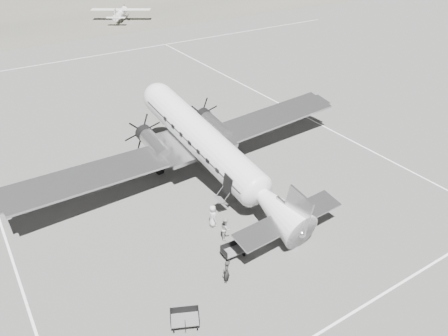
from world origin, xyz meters
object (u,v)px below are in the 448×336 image
baggage_cart_far (185,319)px  ramp_agent (226,228)px  baggage_cart_near (233,251)px  ground_crew (226,272)px  passenger (213,216)px  light_plane_right (121,14)px  dc3_airliner (210,149)px

baggage_cart_far → ramp_agent: ramp_agent is taller
ramp_agent → baggage_cart_near: bearing=-166.8°
baggage_cart_far → ground_crew: size_ratio=1.03×
baggage_cart_near → ground_crew: size_ratio=0.97×
ground_crew → ramp_agent: 3.93m
passenger → light_plane_right: bearing=-3.9°
light_plane_right → baggage_cart_near: (-18.52, -66.51, -0.77)m
dc3_airliner → ramp_agent: bearing=-116.7°
light_plane_right → ground_crew: 71.01m
dc3_airliner → passenger: (-2.83, -4.98, -2.06)m
ramp_agent → passenger: bearing=30.8°
passenger → ramp_agent: bearing=-167.7°
baggage_cart_near → ramp_agent: 1.85m
baggage_cart_near → baggage_cart_far: (-5.08, -3.05, 0.03)m
baggage_cart_near → baggage_cart_far: baggage_cart_far is taller
light_plane_right → ramp_agent: light_plane_right is taller
baggage_cart_near → passenger: (0.53, 3.33, 0.40)m
dc3_airliner → light_plane_right: dc3_airliner is taller
light_plane_right → baggage_cart_far: bearing=-76.0°
baggage_cart_near → baggage_cart_far: size_ratio=0.93×
baggage_cart_far → ground_crew: (3.53, 1.45, 0.32)m
baggage_cart_near → ramp_agent: bearing=75.2°
dc3_airliner → passenger: 6.09m
baggage_cart_far → ramp_agent: bearing=65.5°
ground_crew → ramp_agent: size_ratio=0.97×
light_plane_right → ground_crew: bearing=-73.7°
baggage_cart_near → passenger: size_ratio=0.91×
baggage_cart_near → ground_crew: bearing=-131.6°
ramp_agent → passenger: size_ratio=0.97×
dc3_airliner → ground_crew: size_ratio=19.54×
baggage_cart_far → light_plane_right: bearing=96.4°
baggage_cart_near → baggage_cart_far: 5.93m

